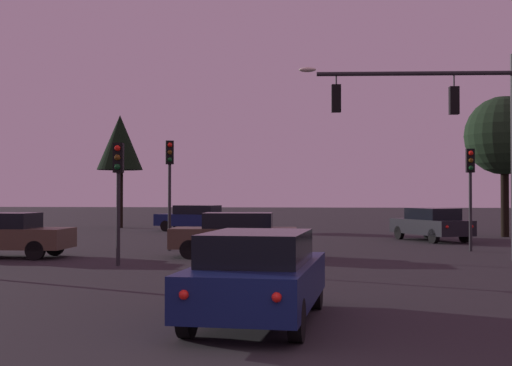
{
  "coord_description": "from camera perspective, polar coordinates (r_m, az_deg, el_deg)",
  "views": [
    {
      "loc": [
        0.51,
        -7.09,
        2.13
      ],
      "look_at": [
        -1.97,
        16.22,
        2.54
      ],
      "focal_mm": 48.08,
      "sensor_mm": 36.0,
      "label": 1
    }
  ],
  "objects": [
    {
      "name": "car_nearside_lane",
      "position": [
        11.56,
        0.22,
        -7.63
      ],
      "size": [
        2.18,
        4.67,
        1.52
      ],
      "color": "#0F1947",
      "rests_on": "ground"
    },
    {
      "name": "traffic_light_corner_left",
      "position": [
        21.02,
        -11.39,
        0.42
      ],
      "size": [
        0.32,
        0.36,
        3.7
      ],
      "color": "#232326",
      "rests_on": "ground"
    },
    {
      "name": "traffic_light_median",
      "position": [
        26.37,
        -7.2,
        0.87
      ],
      "size": [
        0.36,
        0.38,
        4.21
      ],
      "color": "#232326",
      "rests_on": "ground"
    },
    {
      "name": "tree_behind_sign",
      "position": [
        45.33,
        -11.25,
        3.24
      ],
      "size": [
        2.95,
        2.95,
        7.32
      ],
      "color": "black",
      "rests_on": "ground"
    },
    {
      "name": "car_crossing_left",
      "position": [
        24.91,
        -20.33,
        -4.0
      ],
      "size": [
        4.56,
        1.95,
        1.52
      ],
      "color": "#473828",
      "rests_on": "ground"
    },
    {
      "name": "ground_plane",
      "position": [
        31.67,
        5.15,
        -4.85
      ],
      "size": [
        168.0,
        168.0,
        0.0
      ],
      "primitive_type": "plane",
      "color": "#262326",
      "rests_on": "ground"
    },
    {
      "name": "car_parked_lot",
      "position": [
        40.22,
        -5.05,
        -2.89
      ],
      "size": [
        4.85,
        2.88,
        1.52
      ],
      "color": "#0F1947",
      "rests_on": "ground"
    },
    {
      "name": "car_crossing_right",
      "position": [
        23.49,
        -1.75,
        -4.25
      ],
      "size": [
        4.42,
        2.0,
        1.52
      ],
      "color": "#473828",
      "rests_on": "ground"
    },
    {
      "name": "tree_left_far",
      "position": [
        37.06,
        19.97,
        3.7
      ],
      "size": [
        4.0,
        4.0,
        7.15
      ],
      "color": "black",
      "rests_on": "ground"
    },
    {
      "name": "traffic_light_corner_right",
      "position": [
        27.11,
        17.41,
        0.39
      ],
      "size": [
        0.3,
        0.35,
        3.88
      ],
      "color": "#232326",
      "rests_on": "ground"
    },
    {
      "name": "car_far_lane",
      "position": [
        32.66,
        14.37,
        -3.31
      ],
      "size": [
        3.46,
        4.81,
        1.52
      ],
      "color": "black",
      "rests_on": "ground"
    },
    {
      "name": "traffic_signal_mast_arm",
      "position": [
        23.1,
        15.81,
        5.15
      ],
      "size": [
        7.0,
        0.69,
        6.68
      ],
      "color": "#232326",
      "rests_on": "ground"
    }
  ]
}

